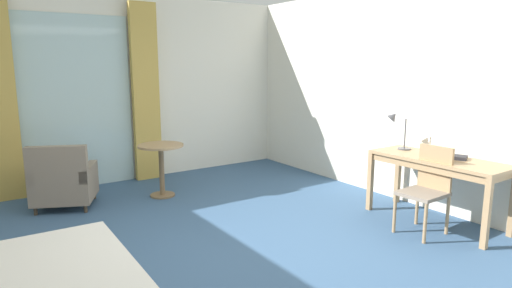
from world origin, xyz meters
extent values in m
cube|color=#38567A|center=(0.00, 0.00, -0.05)|extent=(6.75, 7.51, 0.10)
cube|color=white|center=(0.00, 3.49, 1.43)|extent=(6.35, 0.12, 2.87)
cube|color=white|center=(3.11, 0.00, 1.43)|extent=(0.12, 7.11, 2.87)
cube|color=silver|center=(-0.38, 3.41, 1.26)|extent=(1.57, 0.02, 2.52)
cube|color=tan|center=(0.63, 3.31, 1.37)|extent=(0.42, 0.10, 2.74)
cube|color=tan|center=(2.68, -0.45, 0.75)|extent=(0.64, 1.53, 0.04)
cube|color=tan|center=(2.68, -0.45, 0.70)|extent=(0.59, 1.46, 0.08)
cube|color=tan|center=(2.94, 0.29, 0.37)|extent=(0.06, 0.06, 0.74)
cube|color=tan|center=(2.42, -1.19, 0.37)|extent=(0.06, 0.06, 0.74)
cube|color=tan|center=(2.39, 0.27, 0.37)|extent=(0.06, 0.06, 0.74)
cube|color=gray|center=(2.25, -0.57, 0.45)|extent=(0.47, 0.43, 0.04)
cube|color=tan|center=(2.46, -0.57, 0.71)|extent=(0.05, 0.39, 0.48)
cylinder|color=tan|center=(2.03, -0.40, 0.21)|extent=(0.04, 0.04, 0.43)
cylinder|color=tan|center=(2.05, -0.77, 0.21)|extent=(0.04, 0.04, 0.43)
cylinder|color=tan|center=(2.45, -0.38, 0.21)|extent=(0.04, 0.04, 0.43)
cylinder|color=tan|center=(2.46, -0.75, 0.21)|extent=(0.04, 0.04, 0.43)
cylinder|color=#4C4C51|center=(2.76, 0.08, 0.78)|extent=(0.16, 0.16, 0.02)
cylinder|color=#4C4C51|center=(2.76, 0.08, 0.97)|extent=(0.02, 0.02, 0.37)
cone|color=#4C4C51|center=(2.65, 0.19, 1.19)|extent=(0.18, 0.15, 0.18)
cube|color=#232328|center=(2.78, -0.59, 0.79)|extent=(0.27, 0.31, 0.04)
cube|color=gray|center=(-0.77, 2.57, 0.24)|extent=(0.92, 0.91, 0.27)
cube|color=gray|center=(-0.89, 2.31, 0.61)|extent=(0.69, 0.40, 0.48)
cube|color=gray|center=(-0.50, 2.44, 0.45)|extent=(0.37, 0.66, 0.16)
cube|color=gray|center=(-1.05, 2.69, 0.45)|extent=(0.37, 0.66, 0.16)
cylinder|color=#4C3D2D|center=(-0.39, 2.70, 0.05)|extent=(0.04, 0.04, 0.10)
cylinder|color=#4C3D2D|center=(-0.92, 2.94, 0.05)|extent=(0.04, 0.04, 0.10)
cylinder|color=#4C3D2D|center=(-0.62, 2.19, 0.05)|extent=(0.04, 0.04, 0.10)
cylinder|color=#4C3D2D|center=(-1.15, 2.43, 0.05)|extent=(0.04, 0.04, 0.10)
cylinder|color=tan|center=(0.44, 2.29, 0.72)|extent=(0.62, 0.62, 0.03)
cylinder|color=brown|center=(0.44, 2.29, 0.35)|extent=(0.07, 0.07, 0.70)
cylinder|color=brown|center=(0.44, 2.29, 0.01)|extent=(0.34, 0.34, 0.02)
camera|label=1|loc=(-1.77, -3.30, 1.84)|focal=30.57mm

